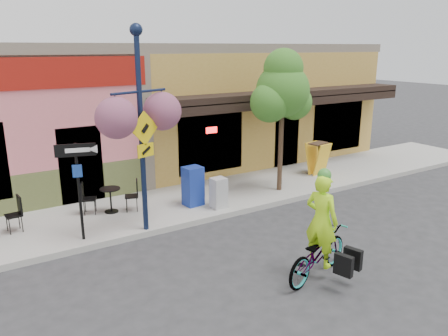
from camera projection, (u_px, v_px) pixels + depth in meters
The scene contains 13 objects.
ground at pixel (238, 224), 11.21m from camera, with size 90.00×90.00×0.00m, color #2D2D30.
sidewalk at pixel (201, 199), 12.82m from camera, with size 24.00×3.00×0.15m, color #9E9B93.
curb at pixel (227, 215), 11.64m from camera, with size 24.00×0.12×0.15m, color #A8A59E.
building at pixel (130, 105), 16.73m from camera, with size 18.20×8.20×4.50m, color #E06E78, non-canonical shape.
bicycle at pixel (317, 253), 8.53m from camera, with size 0.67×1.92×1.01m, color maroon.
cyclist_rider at pixel (321, 232), 8.44m from camera, with size 0.68×0.44×1.86m, color #B9FF1A.
lamp_post at pixel (141, 132), 9.91m from camera, with size 1.52×0.61×4.75m, color #121C38, non-canonical shape.
one_way_sign at pixel (79, 193), 9.69m from camera, with size 0.86×0.19×2.24m, color black, non-canonical shape.
cafe_set_right at pixel (111, 197), 11.52m from camera, with size 1.44×0.72×0.86m, color black, non-canonical shape.
newspaper_box_blue at pixel (193, 186), 12.02m from camera, with size 0.49×0.44×1.09m, color navy, non-canonical shape.
newspaper_box_grey at pixel (219, 193), 11.85m from camera, with size 0.39×0.35×0.84m, color #AFAFAF, non-canonical shape.
street_tree at pixel (282, 121), 12.89m from camera, with size 1.67×1.67×4.28m, color #3D7A26, non-canonical shape.
sandwich_board at pixel (322, 159), 14.84m from camera, with size 0.66×0.49×1.11m, color yellow, non-canonical shape.
Camera 1 is at (-5.85, -8.62, 4.40)m, focal length 35.00 mm.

